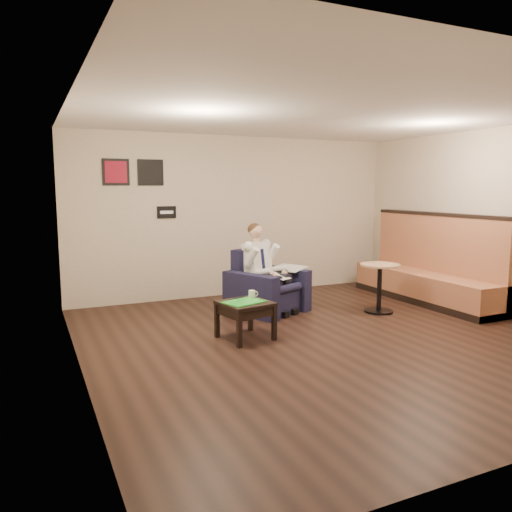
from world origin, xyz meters
name	(u,v)px	position (x,y,z in m)	size (l,w,h in m)	color
ground	(330,338)	(0.00, 0.00, 0.00)	(6.00, 6.00, 0.00)	black
wall_back	(238,216)	(0.00, 3.00, 1.40)	(6.00, 0.02, 2.80)	beige
wall_left	(76,239)	(-3.00, 0.00, 1.40)	(0.02, 6.00, 2.80)	beige
wall_right	(502,222)	(3.00, 0.00, 1.40)	(0.02, 6.00, 2.80)	beige
ceiling	(335,112)	(0.00, 0.00, 2.80)	(6.00, 6.00, 0.02)	white
seating_sign	(167,212)	(-1.30, 2.98, 1.50)	(0.32, 0.02, 0.20)	black
art_print_left	(116,172)	(-2.10, 2.98, 2.15)	(0.42, 0.03, 0.42)	maroon
art_print_right	(151,172)	(-1.55, 2.98, 2.15)	(0.42, 0.03, 0.42)	black
armchair	(267,281)	(-0.11, 1.58, 0.48)	(0.98, 0.98, 0.95)	black
seated_man	(274,271)	(-0.06, 1.47, 0.65)	(0.62, 0.93, 1.30)	white
lap_papers	(279,276)	(-0.02, 1.37, 0.58)	(0.22, 0.31, 0.01)	white
newspaper	(288,268)	(0.29, 1.65, 0.65)	(0.41, 0.52, 0.01)	silver
side_table	(245,320)	(-0.99, 0.44, 0.24)	(0.59, 0.59, 0.48)	black
green_folder	(244,302)	(-1.02, 0.41, 0.49)	(0.48, 0.34, 0.01)	green
coffee_mug	(252,294)	(-0.82, 0.60, 0.53)	(0.09, 0.09, 0.10)	white
smartphone	(241,298)	(-0.97, 0.62, 0.48)	(0.15, 0.07, 0.01)	black
banquette	(426,258)	(2.59, 1.09, 0.73)	(0.68, 2.86, 1.47)	#A2603F
cafe_table	(379,288)	(1.43, 0.83, 0.37)	(0.60, 0.60, 0.75)	tan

